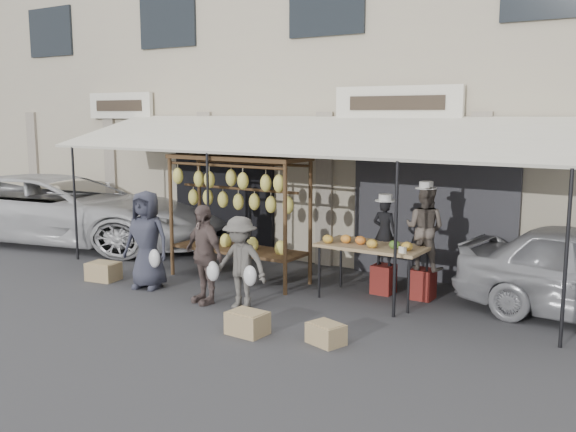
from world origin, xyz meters
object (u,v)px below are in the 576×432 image
(van, at_px, (59,192))
(customer_left, at_px, (147,240))
(crate_far, at_px, (104,271))
(crate_near_a, at_px, (247,323))
(customer_mid, at_px, (204,254))
(banana_rack, at_px, (237,194))
(vendor_left, at_px, (385,232))
(customer_right, at_px, (240,263))
(vendor_right, at_px, (425,228))
(crate_near_b, at_px, (326,334))
(produce_table, at_px, (372,247))

(van, bearing_deg, customer_left, -124.57)
(crate_far, bearing_deg, crate_near_a, -13.11)
(customer_mid, bearing_deg, crate_near_a, -13.10)
(banana_rack, xyz_separation_m, crate_near_a, (1.86, -2.23, -1.41))
(van, bearing_deg, vendor_left, -102.79)
(banana_rack, distance_m, crate_near_a, 3.23)
(customer_right, distance_m, crate_near_a, 1.32)
(customer_mid, xyz_separation_m, customer_right, (0.66, 0.08, -0.07))
(customer_mid, bearing_deg, vendor_right, 52.58)
(customer_left, bearing_deg, crate_near_b, -24.07)
(banana_rack, bearing_deg, customer_left, -127.80)
(customer_mid, bearing_deg, vendor_left, 59.52)
(customer_left, relative_size, van, 0.30)
(vendor_left, xyz_separation_m, crate_near_b, (0.37, -2.59, -0.90))
(banana_rack, distance_m, crate_far, 2.79)
(produce_table, relative_size, van, 0.30)
(produce_table, distance_m, customer_mid, 2.66)
(customer_right, distance_m, van, 6.93)
(customer_mid, relative_size, crate_near_b, 3.48)
(produce_table, distance_m, crate_near_b, 2.29)
(customer_right, relative_size, crate_near_b, 3.17)
(vendor_right, xyz_separation_m, customer_mid, (-2.83, -2.07, -0.38))
(customer_left, bearing_deg, van, 145.16)
(crate_near_a, bearing_deg, vendor_left, 75.87)
(customer_left, xyz_separation_m, van, (-4.61, 1.80, 0.32))
(banana_rack, relative_size, crate_near_a, 5.06)
(vendor_right, bearing_deg, crate_far, 21.37)
(vendor_left, distance_m, customer_mid, 2.97)
(vendor_left, distance_m, vendor_right, 0.68)
(customer_mid, distance_m, crate_near_b, 2.67)
(produce_table, xyz_separation_m, customer_mid, (-2.15, -1.56, -0.09))
(banana_rack, distance_m, produce_table, 2.66)
(crate_near_a, bearing_deg, crate_near_b, 12.88)
(vendor_left, relative_size, customer_mid, 0.71)
(produce_table, xyz_separation_m, vendor_left, (0.01, 0.46, 0.17))
(customer_mid, xyz_separation_m, crate_far, (-2.43, 0.08, -0.62))
(customer_left, relative_size, crate_near_b, 3.73)
(vendor_right, relative_size, customer_mid, 0.85)
(vendor_right, distance_m, customer_mid, 3.53)
(vendor_left, height_order, van, van)
(crate_near_a, bearing_deg, customer_mid, 150.47)
(vendor_left, distance_m, customer_left, 4.02)
(vendor_right, height_order, crate_near_b, vendor_right)
(banana_rack, height_order, vendor_left, banana_rack)
(produce_table, height_order, crate_far, produce_table)
(customer_right, relative_size, crate_near_a, 2.78)
(vendor_right, relative_size, crate_far, 2.50)
(customer_right, xyz_separation_m, crate_far, (-3.08, 0.01, -0.55))
(produce_table, height_order, vendor_left, vendor_left)
(vendor_right, height_order, customer_left, vendor_right)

